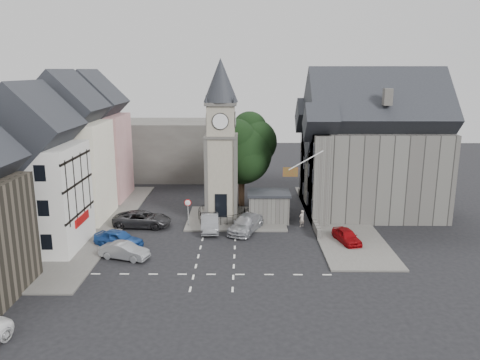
{
  "coord_description": "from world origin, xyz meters",
  "views": [
    {
      "loc": [
        2.3,
        -38.34,
        15.16
      ],
      "look_at": [
        1.91,
        5.0,
        4.89
      ],
      "focal_mm": 35.0,
      "sensor_mm": 36.0,
      "label": 1
    }
  ],
  "objects_px": {
    "clock_tower": "(221,142)",
    "pedestrian": "(302,218)",
    "stone_shelter": "(268,206)",
    "car_west_blue": "(119,239)",
    "car_east_red": "(347,236)"
  },
  "relations": [
    {
      "from": "clock_tower",
      "to": "pedestrian",
      "type": "xyz_separation_m",
      "value": [
        8.0,
        -2.32,
        -7.27
      ]
    },
    {
      "from": "car_east_red",
      "to": "pedestrian",
      "type": "bearing_deg",
      "value": 114.38
    },
    {
      "from": "car_west_blue",
      "to": "pedestrian",
      "type": "distance_m",
      "value": 17.57
    },
    {
      "from": "clock_tower",
      "to": "car_west_blue",
      "type": "relative_size",
      "value": 3.64
    },
    {
      "from": "car_east_red",
      "to": "car_west_blue",
      "type": "bearing_deg",
      "value": 169.32
    },
    {
      "from": "clock_tower",
      "to": "stone_shelter",
      "type": "xyz_separation_m",
      "value": [
        4.8,
        -0.49,
        -6.57
      ]
    },
    {
      "from": "car_west_blue",
      "to": "car_east_red",
      "type": "height_order",
      "value": "car_west_blue"
    },
    {
      "from": "clock_tower",
      "to": "car_east_red",
      "type": "xyz_separation_m",
      "value": [
        11.5,
        -6.75,
        -7.47
      ]
    },
    {
      "from": "clock_tower",
      "to": "pedestrian",
      "type": "relative_size",
      "value": 9.57
    },
    {
      "from": "clock_tower",
      "to": "stone_shelter",
      "type": "height_order",
      "value": "clock_tower"
    },
    {
      "from": "car_east_red",
      "to": "clock_tower",
      "type": "bearing_deg",
      "value": 135.63
    },
    {
      "from": "stone_shelter",
      "to": "car_east_red",
      "type": "height_order",
      "value": "stone_shelter"
    },
    {
      "from": "stone_shelter",
      "to": "car_west_blue",
      "type": "height_order",
      "value": "stone_shelter"
    },
    {
      "from": "stone_shelter",
      "to": "pedestrian",
      "type": "xyz_separation_m",
      "value": [
        3.2,
        -1.83,
        -0.7
      ]
    },
    {
      "from": "stone_shelter",
      "to": "car_west_blue",
      "type": "distance_m",
      "value": 15.39
    }
  ]
}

